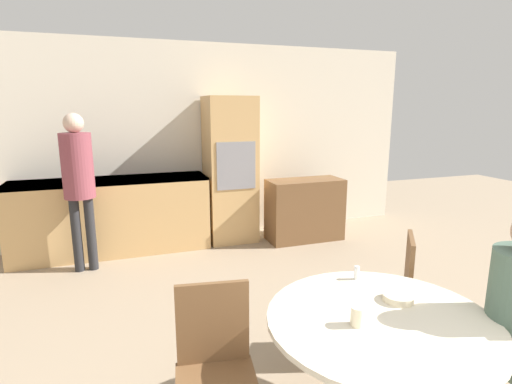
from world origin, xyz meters
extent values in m
cube|color=silver|center=(0.00, 5.44, 1.30)|extent=(6.26, 0.05, 2.60)
cube|color=tan|center=(-1.13, 5.10, 0.46)|extent=(2.30, 0.60, 0.92)
cube|color=black|center=(-1.13, 5.10, 0.90)|extent=(2.30, 0.60, 0.03)
cube|color=tan|center=(0.37, 5.11, 0.95)|extent=(0.63, 0.58, 1.91)
cube|color=gray|center=(0.37, 4.81, 1.05)|extent=(0.50, 0.01, 0.60)
cube|color=brown|center=(1.31, 4.75, 0.41)|extent=(1.01, 0.45, 0.83)
cylinder|color=brown|center=(0.19, 1.60, 0.35)|extent=(0.13, 0.13, 0.69)
cylinder|color=beige|center=(0.19, 1.60, 0.71)|extent=(1.17, 1.17, 0.03)
cylinder|color=brown|center=(0.89, 1.52, 0.22)|extent=(0.04, 0.04, 0.44)
cube|color=brown|center=(-0.62, 1.91, 0.68)|extent=(0.38, 0.09, 0.44)
cylinder|color=brown|center=(0.66, 2.50, 0.22)|extent=(0.04, 0.04, 0.44)
cylinder|color=brown|center=(0.47, 2.24, 0.22)|extent=(0.04, 0.04, 0.44)
cylinder|color=brown|center=(0.92, 2.31, 0.22)|extent=(0.04, 0.04, 0.44)
cylinder|color=brown|center=(0.73, 2.05, 0.22)|extent=(0.04, 0.04, 0.44)
cube|color=brown|center=(0.70, 2.28, 0.45)|extent=(0.56, 0.56, 0.02)
cube|color=brown|center=(0.84, 2.17, 0.68)|extent=(0.25, 0.32, 0.44)
cylinder|color=#262628|center=(-1.50, 4.60, 0.41)|extent=(0.10, 0.10, 0.82)
cylinder|color=#262628|center=(-1.36, 4.60, 0.41)|extent=(0.10, 0.10, 0.82)
cylinder|color=brown|center=(-1.43, 4.60, 1.17)|extent=(0.32, 0.32, 0.69)
sphere|color=beige|center=(-1.43, 4.60, 1.61)|extent=(0.20, 0.20, 0.20)
cylinder|color=beige|center=(0.03, 1.57, 0.77)|extent=(0.07, 0.07, 0.10)
cylinder|color=beige|center=(0.39, 1.72, 0.74)|extent=(0.17, 0.17, 0.04)
cylinder|color=white|center=(0.33, 2.04, 0.76)|extent=(0.03, 0.03, 0.07)
cylinder|color=silver|center=(0.33, 2.04, 0.80)|extent=(0.03, 0.03, 0.01)
camera|label=1|loc=(-1.03, 0.05, 1.78)|focal=28.00mm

